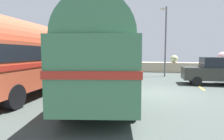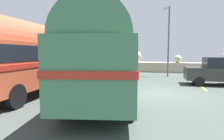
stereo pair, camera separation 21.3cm
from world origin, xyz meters
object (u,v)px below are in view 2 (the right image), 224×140
object	(u,v)px
second_coach	(31,55)
parked_car_nearest	(219,71)
lamp_post	(168,37)
vintage_coach	(104,55)

from	to	relation	value
second_coach	parked_car_nearest	xyz separation A→B (m)	(10.35, 5.28, -1.08)
lamp_post	parked_car_nearest	bearing A→B (deg)	-51.18
vintage_coach	lamp_post	size ratio (longest dim) A/B	1.42
second_coach	lamp_post	bearing A→B (deg)	49.45
lamp_post	second_coach	bearing A→B (deg)	-127.82
parked_car_nearest	vintage_coach	bearing A→B (deg)	129.99
vintage_coach	second_coach	world-z (taller)	same
second_coach	vintage_coach	bearing A→B (deg)	-4.93
vintage_coach	lamp_post	world-z (taller)	lamp_post
second_coach	parked_car_nearest	world-z (taller)	second_coach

